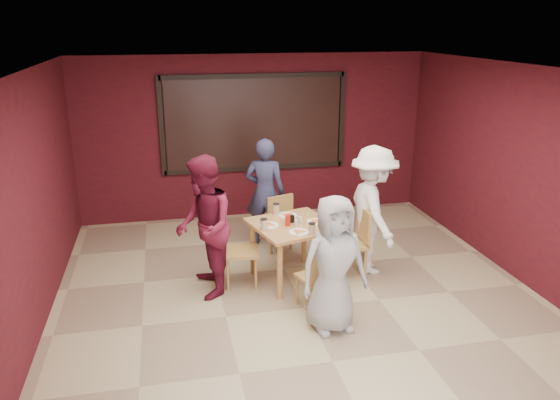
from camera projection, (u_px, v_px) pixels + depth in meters
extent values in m
plane|color=tan|center=(305.00, 308.00, 6.61)|extent=(7.00, 7.00, 0.00)
cube|color=black|center=(255.00, 123.00, 9.30)|extent=(3.00, 0.02, 1.50)
cube|color=tan|center=(293.00, 225.00, 7.12)|extent=(1.23, 1.23, 0.04)
cylinder|color=tan|center=(253.00, 248.00, 7.41)|extent=(0.07, 0.07, 0.75)
cylinder|color=tan|center=(304.00, 238.00, 7.76)|extent=(0.07, 0.07, 0.75)
cylinder|color=tan|center=(280.00, 271.00, 6.73)|extent=(0.07, 0.07, 0.75)
cylinder|color=tan|center=(335.00, 259.00, 7.08)|extent=(0.07, 0.07, 0.75)
cylinder|color=white|center=(299.00, 232.00, 6.82)|extent=(0.25, 0.25, 0.01)
cone|color=gold|center=(299.00, 231.00, 6.81)|extent=(0.23, 0.23, 0.02)
cylinder|color=beige|center=(312.00, 229.00, 6.74)|extent=(0.09, 0.09, 0.14)
cylinder|color=black|center=(312.00, 223.00, 6.71)|extent=(0.09, 0.09, 0.01)
cylinder|color=white|center=(288.00, 215.00, 7.41)|extent=(0.25, 0.25, 0.01)
cone|color=gold|center=(288.00, 214.00, 7.40)|extent=(0.23, 0.23, 0.02)
cylinder|color=beige|center=(276.00, 209.00, 7.45)|extent=(0.09, 0.09, 0.14)
cylinder|color=black|center=(276.00, 204.00, 7.42)|extent=(0.09, 0.09, 0.01)
cylinder|color=white|center=(269.00, 225.00, 7.05)|extent=(0.25, 0.25, 0.01)
cone|color=gold|center=(269.00, 224.00, 7.04)|extent=(0.23, 0.23, 0.02)
cylinder|color=beige|center=(264.00, 225.00, 6.88)|extent=(0.09, 0.09, 0.14)
cylinder|color=black|center=(264.00, 219.00, 6.86)|extent=(0.09, 0.09, 0.01)
cylinder|color=white|center=(317.00, 222.00, 7.18)|extent=(0.25, 0.25, 0.01)
cone|color=gold|center=(317.00, 220.00, 7.17)|extent=(0.23, 0.23, 0.02)
cylinder|color=beige|center=(321.00, 213.00, 7.30)|extent=(0.09, 0.09, 0.14)
cylinder|color=black|center=(321.00, 208.00, 7.28)|extent=(0.09, 0.09, 0.01)
cylinder|color=beige|center=(300.00, 221.00, 7.09)|extent=(0.06, 0.06, 0.10)
cylinder|color=beige|center=(296.00, 223.00, 7.03)|extent=(0.05, 0.05, 0.08)
cylinder|color=#B3190C|center=(288.00, 220.00, 7.02)|extent=(0.07, 0.07, 0.15)
cube|color=black|center=(290.00, 219.00, 7.15)|extent=(0.11, 0.06, 0.10)
cube|color=tan|center=(315.00, 277.00, 6.53)|extent=(0.49, 0.49, 0.04)
cylinder|color=tan|center=(318.00, 284.00, 6.79)|extent=(0.03, 0.03, 0.38)
cylinder|color=tan|center=(297.00, 290.00, 6.64)|extent=(0.03, 0.03, 0.38)
cylinder|color=tan|center=(333.00, 295.00, 6.54)|extent=(0.03, 0.03, 0.38)
cylinder|color=tan|center=(311.00, 301.00, 6.39)|extent=(0.03, 0.03, 0.38)
cube|color=tan|center=(324.00, 266.00, 6.31)|extent=(0.38, 0.15, 0.37)
cube|color=tan|center=(287.00, 228.00, 7.95)|extent=(0.54, 0.54, 0.04)
cylinder|color=tan|center=(283.00, 249.00, 7.79)|extent=(0.04, 0.04, 0.42)
cylinder|color=tan|center=(303.00, 244.00, 7.96)|extent=(0.04, 0.04, 0.42)
cylinder|color=tan|center=(271.00, 241.00, 8.07)|extent=(0.04, 0.04, 0.42)
cylinder|color=tan|center=(291.00, 237.00, 8.24)|extent=(0.04, 0.04, 0.42)
cube|color=tan|center=(280.00, 209.00, 8.03)|extent=(0.41, 0.17, 0.41)
cube|color=tan|center=(241.00, 252.00, 7.09)|extent=(0.50, 0.50, 0.04)
cylinder|color=tan|center=(256.00, 274.00, 7.01)|extent=(0.04, 0.04, 0.44)
cylinder|color=tan|center=(255.00, 262.00, 7.35)|extent=(0.04, 0.04, 0.44)
cylinder|color=tan|center=(228.00, 275.00, 6.98)|extent=(0.04, 0.04, 0.44)
cylinder|color=tan|center=(228.00, 263.00, 7.32)|extent=(0.04, 0.04, 0.44)
cube|color=tan|center=(225.00, 234.00, 7.00)|extent=(0.09, 0.45, 0.42)
cube|color=tan|center=(348.00, 244.00, 7.29)|extent=(0.46, 0.46, 0.04)
cylinder|color=tan|center=(330.00, 256.00, 7.51)|extent=(0.04, 0.04, 0.45)
cylinder|color=tan|center=(338.00, 268.00, 7.16)|extent=(0.04, 0.04, 0.45)
cylinder|color=tan|center=(356.00, 254.00, 7.58)|extent=(0.04, 0.04, 0.45)
cylinder|color=tan|center=(365.00, 265.00, 7.23)|extent=(0.04, 0.04, 0.45)
cube|color=tan|center=(364.00, 224.00, 7.25)|extent=(0.04, 0.46, 0.44)
imported|color=#A4A4A4|center=(334.00, 264.00, 5.95)|extent=(0.82, 0.59, 1.57)
imported|color=#2D3051|center=(265.00, 193.00, 8.25)|extent=(0.71, 0.59, 1.68)
imported|color=maroon|center=(204.00, 227.00, 6.72)|extent=(0.71, 0.89, 1.79)
imported|color=white|center=(373.00, 210.00, 7.35)|extent=(0.65, 1.14, 1.76)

